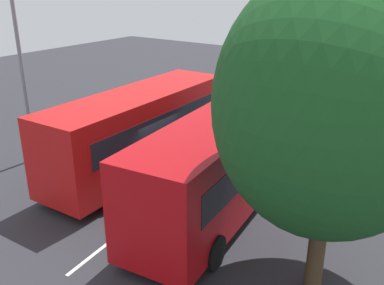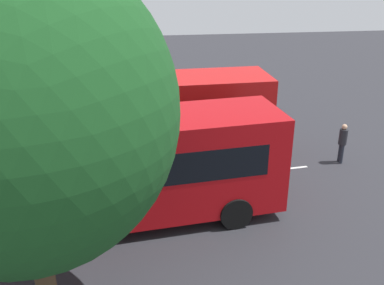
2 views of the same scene
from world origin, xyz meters
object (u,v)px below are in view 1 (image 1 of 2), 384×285
depot_tree (335,102)px  bus_center_left (140,129)px  pedestrian (253,112)px  street_lamp (25,54)px  bus_far_left (222,162)px

depot_tree → bus_center_left: bearing=71.4°
depot_tree → pedestrian: bearing=35.0°
pedestrian → street_lamp: bearing=-35.8°
bus_far_left → pedestrian: 8.77m
bus_far_left → street_lamp: size_ratio=1.16×
pedestrian → bus_far_left: bearing=17.2°
bus_far_left → pedestrian: bearing=14.2°
bus_center_left → street_lamp: bearing=110.5°
pedestrian → depot_tree: bearing=31.7°
street_lamp → depot_tree: size_ratio=0.99×
bus_center_left → depot_tree: 9.49m
street_lamp → bus_center_left: bearing=9.1°
bus_far_left → pedestrian: size_ratio=5.75×
bus_center_left → pedestrian: 7.46m
bus_far_left → street_lamp: 9.33m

